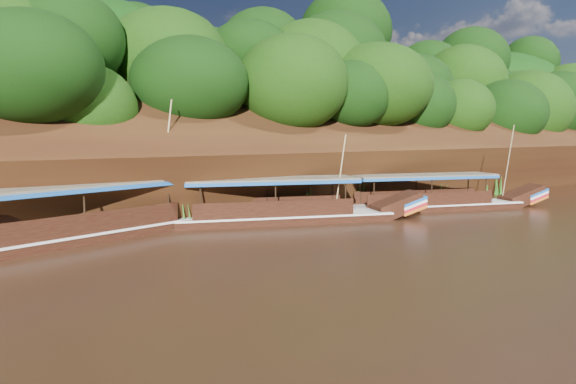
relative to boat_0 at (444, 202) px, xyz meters
name	(u,v)px	position (x,y,z in m)	size (l,w,h in m)	color
ground	(407,244)	(-10.09, -6.09, -0.51)	(160.00, 160.00, 0.00)	black
riverbank	(183,172)	(-10.10, 16.63, 1.37)	(120.00, 30.06, 19.40)	black
boat_0	(444,202)	(0.00, 0.00, 0.00)	(13.89, 6.25, 5.78)	black
boat_1	(297,212)	(-10.47, 1.50, 0.04)	(13.94, 6.78, 5.24)	black
boat_2	(106,225)	(-20.40, 3.13, 0.07)	(16.55, 6.47, 7.04)	black
reeds	(231,207)	(-13.51, 3.40, 0.38)	(49.38, 2.09, 2.19)	#2F721C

